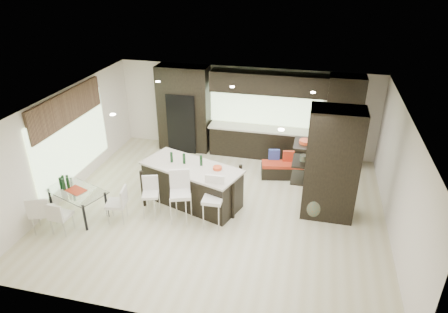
% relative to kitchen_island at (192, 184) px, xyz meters
% --- Properties ---
extents(ground, '(8.00, 8.00, 0.00)m').
position_rel_kitchen_island_xyz_m(ground, '(0.71, -0.12, -0.52)').
color(ground, beige).
rests_on(ground, ground).
extents(back_wall, '(8.00, 0.02, 2.70)m').
position_rel_kitchen_island_xyz_m(back_wall, '(0.71, 3.38, 0.83)').
color(back_wall, white).
rests_on(back_wall, ground).
extents(left_wall, '(0.02, 7.00, 2.70)m').
position_rel_kitchen_island_xyz_m(left_wall, '(-3.29, -0.12, 0.83)').
color(left_wall, white).
rests_on(left_wall, ground).
extents(right_wall, '(0.02, 7.00, 2.70)m').
position_rel_kitchen_island_xyz_m(right_wall, '(4.71, -0.12, 0.83)').
color(right_wall, white).
rests_on(right_wall, ground).
extents(ceiling, '(8.00, 7.00, 0.02)m').
position_rel_kitchen_island_xyz_m(ceiling, '(0.71, -0.12, 2.18)').
color(ceiling, white).
rests_on(ceiling, ground).
extents(window_left, '(0.04, 3.20, 1.90)m').
position_rel_kitchen_island_xyz_m(window_left, '(-3.25, 0.08, 0.83)').
color(window_left, '#B2D199').
rests_on(window_left, left_wall).
extents(window_back, '(3.40, 0.04, 1.20)m').
position_rel_kitchen_island_xyz_m(window_back, '(1.31, 3.34, 1.03)').
color(window_back, '#B2D199').
rests_on(window_back, back_wall).
extents(stone_accent, '(0.08, 3.00, 0.80)m').
position_rel_kitchen_island_xyz_m(stone_accent, '(-3.22, 0.08, 1.73)').
color(stone_accent, brown).
rests_on(stone_accent, left_wall).
extents(ceiling_spots, '(4.00, 3.00, 0.02)m').
position_rel_kitchen_island_xyz_m(ceiling_spots, '(0.71, 0.13, 2.16)').
color(ceiling_spots, white).
rests_on(ceiling_spots, ceiling).
extents(back_cabinetry, '(6.80, 0.68, 2.70)m').
position_rel_kitchen_island_xyz_m(back_cabinetry, '(1.21, 3.05, 0.83)').
color(back_cabinetry, black).
rests_on(back_cabinetry, ground).
extents(refrigerator, '(0.90, 0.68, 1.90)m').
position_rel_kitchen_island_xyz_m(refrigerator, '(-1.19, 3.00, 0.43)').
color(refrigerator, black).
rests_on(refrigerator, ground).
extents(partition_column, '(1.20, 0.80, 2.70)m').
position_rel_kitchen_island_xyz_m(partition_column, '(3.31, 0.28, 0.83)').
color(partition_column, black).
rests_on(partition_column, ground).
extents(kitchen_island, '(2.70, 1.81, 1.04)m').
position_rel_kitchen_island_xyz_m(kitchen_island, '(0.00, 0.00, 0.00)').
color(kitchen_island, black).
rests_on(kitchen_island, ground).
extents(stool_left, '(0.46, 0.46, 0.84)m').
position_rel_kitchen_island_xyz_m(stool_left, '(-0.76, -0.82, -0.10)').
color(stool_left, silver).
rests_on(stool_left, ground).
extents(stool_mid, '(0.59, 0.59, 1.04)m').
position_rel_kitchen_island_xyz_m(stool_mid, '(-0.00, -0.87, 0.00)').
color(stool_mid, silver).
rests_on(stool_mid, ground).
extents(stool_right, '(0.46, 0.46, 1.00)m').
position_rel_kitchen_island_xyz_m(stool_right, '(0.76, -0.86, -0.02)').
color(stool_right, silver).
rests_on(stool_right, ground).
extents(bench, '(1.23, 0.67, 0.45)m').
position_rel_kitchen_island_xyz_m(bench, '(2.07, 1.83, -0.30)').
color(bench, black).
rests_on(bench, ground).
extents(floor_vase, '(0.57, 0.57, 1.31)m').
position_rel_kitchen_island_xyz_m(floor_vase, '(3.01, 0.06, 0.13)').
color(floor_vase, '#494F39').
rests_on(floor_vase, ground).
extents(dining_table, '(1.60, 1.23, 0.68)m').
position_rel_kitchen_island_xyz_m(dining_table, '(-2.49, -1.17, -0.18)').
color(dining_table, white).
rests_on(dining_table, ground).
extents(chair_near, '(0.44, 0.44, 0.77)m').
position_rel_kitchen_island_xyz_m(chair_near, '(-2.49, -1.85, -0.13)').
color(chair_near, silver).
rests_on(chair_near, ground).
extents(chair_far, '(0.61, 0.61, 0.88)m').
position_rel_kitchen_island_xyz_m(chair_far, '(-2.93, -1.88, -0.08)').
color(chair_far, silver).
rests_on(chair_far, ground).
extents(chair_end, '(0.52, 0.52, 0.82)m').
position_rel_kitchen_island_xyz_m(chair_end, '(-1.48, -1.17, -0.11)').
color(chair_end, silver).
rests_on(chair_end, ground).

